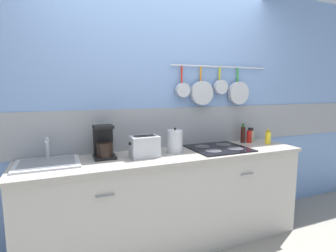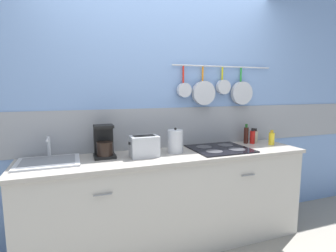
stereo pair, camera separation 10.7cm
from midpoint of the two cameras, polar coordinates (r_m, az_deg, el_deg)
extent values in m
plane|color=gray|center=(2.81, -0.56, -24.35)|extent=(12.00, 12.00, 0.00)
cube|color=#7293C6|center=(2.69, -3.24, 3.68)|extent=(7.20, 0.06, 2.60)
cube|color=gray|center=(2.70, -3.18, -0.37)|extent=(7.20, 0.07, 0.41)
cylinder|color=#B7BABF|center=(2.95, 10.45, 12.57)|extent=(1.19, 0.02, 0.02)
cylinder|color=red|center=(2.72, 1.85, 11.14)|extent=(0.02, 0.02, 0.17)
cylinder|color=#B7BABF|center=(2.69, 2.08, 7.81)|extent=(0.15, 0.05, 0.15)
cylinder|color=orange|center=(2.82, 6.03, 11.21)|extent=(0.02, 0.02, 0.15)
cylinder|color=#B7BABF|center=(2.79, 6.25, 7.15)|extent=(0.25, 0.06, 0.25)
cylinder|color=gold|center=(2.94, 10.14, 11.14)|extent=(0.02, 0.02, 0.13)
cylinder|color=#B7BABF|center=(2.91, 10.37, 8.34)|extent=(0.15, 0.06, 0.15)
cylinder|color=green|center=(3.07, 13.93, 10.73)|extent=(0.02, 0.02, 0.15)
cylinder|color=#B7BABF|center=(3.05, 14.11, 6.96)|extent=(0.25, 0.05, 0.25)
cube|color=#B7B2A8|center=(2.60, -0.57, -16.23)|extent=(2.63, 0.54, 0.87)
cylinder|color=slate|center=(2.09, -15.02, -14.51)|extent=(0.14, 0.01, 0.01)
cylinder|color=slate|center=(2.59, 15.72, -10.07)|extent=(0.14, 0.01, 0.01)
cube|color=#A59E93|center=(2.45, -0.59, -6.54)|extent=(2.67, 0.58, 0.03)
cube|color=#B7BABF|center=(2.35, -25.98, -7.36)|extent=(0.49, 0.39, 0.01)
cube|color=slate|center=(2.35, -25.99, -7.13)|extent=(0.42, 0.32, 0.00)
cylinder|color=#B7BABF|center=(2.47, -25.92, -4.47)|extent=(0.03, 0.03, 0.20)
cylinder|color=#B7BABF|center=(2.38, -26.15, -2.80)|extent=(0.02, 0.16, 0.02)
cube|color=black|center=(2.39, -14.89, -6.48)|extent=(0.19, 0.19, 0.02)
cube|color=black|center=(2.42, -15.20, -3.11)|extent=(0.17, 0.07, 0.29)
cylinder|color=black|center=(2.35, -14.87, -4.91)|extent=(0.14, 0.14, 0.12)
cube|color=black|center=(2.35, -15.18, -0.17)|extent=(0.17, 0.14, 0.02)
cube|color=#B7BABF|center=(2.35, -6.47, -4.46)|extent=(0.25, 0.17, 0.19)
cube|color=black|center=(2.30, -6.30, -2.28)|extent=(0.19, 0.03, 0.00)
cube|color=black|center=(2.35, -6.70, -2.04)|extent=(0.19, 0.03, 0.00)
cube|color=black|center=(2.31, -9.64, -3.79)|extent=(0.02, 0.02, 0.02)
cylinder|color=#B7BABF|center=(2.48, 0.29, -3.36)|extent=(0.15, 0.15, 0.22)
sphere|color=black|center=(2.46, 0.29, -0.60)|extent=(0.02, 0.02, 0.02)
cube|color=black|center=(2.70, 9.84, -4.78)|extent=(0.56, 0.51, 0.01)
cylinder|color=#38383D|center=(2.55, 8.67, -5.35)|extent=(0.16, 0.16, 0.00)
cylinder|color=#38383D|center=(2.68, 13.32, -4.79)|extent=(0.16, 0.16, 0.00)
cylinder|color=#38383D|center=(2.72, 6.42, -4.45)|extent=(0.16, 0.16, 0.00)
cylinder|color=#38383D|center=(2.85, 10.90, -3.98)|extent=(0.16, 0.16, 0.00)
cylinder|color=#33140F|center=(3.05, 15.03, -1.87)|extent=(0.05, 0.05, 0.18)
cylinder|color=#194C19|center=(3.04, 15.11, 0.15)|extent=(0.03, 0.03, 0.04)
cylinder|color=red|center=(3.07, 16.30, -2.21)|extent=(0.06, 0.06, 0.14)
cylinder|color=black|center=(3.06, 16.36, -0.64)|extent=(0.03, 0.03, 0.03)
cylinder|color=#BFB799|center=(3.16, 16.75, -2.06)|extent=(0.07, 0.07, 0.13)
cylinder|color=black|center=(3.15, 16.81, -0.65)|extent=(0.04, 0.04, 0.03)
cylinder|color=yellow|center=(3.07, 19.99, -2.45)|extent=(0.06, 0.06, 0.13)
cylinder|color=#B28C19|center=(3.06, 20.07, -0.98)|extent=(0.03, 0.03, 0.03)
camera|label=1|loc=(0.05, -91.29, -0.18)|focal=28.00mm
camera|label=2|loc=(0.05, 88.71, 0.18)|focal=28.00mm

